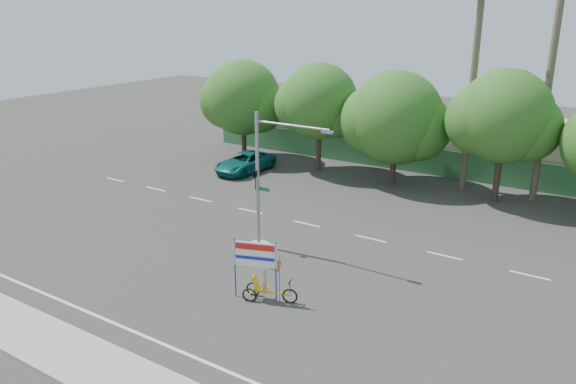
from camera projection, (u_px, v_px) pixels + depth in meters
The scene contains 14 objects.
ground at pixel (252, 289), 24.59m from camera, with size 120.00×120.00×0.00m, color #33302D.
sidewalk_near at pixel (118, 378), 18.59m from camera, with size 50.00×2.40×0.12m, color gray.
fence at pixel (424, 161), 41.45m from camera, with size 38.00×0.08×2.00m, color #336B3D.
building_left at pixel (334, 123), 49.88m from camera, with size 12.00×8.00×4.00m, color #B5A990.
building_right at pixel (553, 152), 40.68m from camera, with size 14.00×8.00×3.60m, color #B5A990.
tree_far_left at pixel (242, 100), 44.72m from camera, with size 7.14×6.00×7.96m.
tree_left at pixel (319, 104), 41.02m from camera, with size 6.66×5.60×8.07m.
tree_center at pixel (395, 120), 38.12m from camera, with size 7.62×6.40×7.85m.
tree_right at pixel (503, 120), 34.27m from camera, with size 6.90×5.80×8.36m.
palm_tall at pixel (556, 31), 32.79m from camera, with size 3.73×3.79×17.45m.
palm_short at pixel (476, 56), 35.60m from camera, with size 3.73×3.79×14.45m.
traffic_signal at pixel (263, 193), 28.00m from camera, with size 4.72×1.10×7.00m.
trike_billboard at pixel (261, 276), 23.41m from camera, with size 2.63×1.17×2.71m.
pickup_truck at pixel (245, 162), 42.02m from camera, with size 2.42×5.25×1.46m, color #0D5F5E.
Camera 1 is at (13.27, -17.67, 11.71)m, focal length 35.00 mm.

